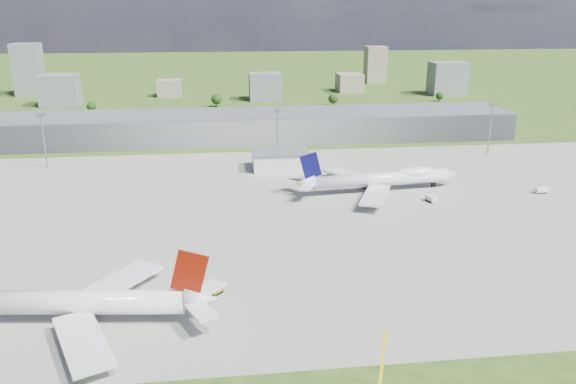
{
  "coord_description": "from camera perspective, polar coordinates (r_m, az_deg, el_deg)",
  "views": [
    {
      "loc": [
        -17.2,
        -154.01,
        72.56
      ],
      "look_at": [
        6.0,
        37.83,
        9.0
      ],
      "focal_mm": 35.0,
      "sensor_mm": 36.0,
      "label": 1
    }
  ],
  "objects": [
    {
      "name": "ground",
      "position": [
        313.02,
        -3.57,
        4.77
      ],
      "size": [
        1400.0,
        1400.0,
        0.0
      ],
      "primitive_type": "plane",
      "color": "#294716",
      "rests_on": "ground"
    },
    {
      "name": "apron",
      "position": [
        208.9,
        1.02,
        -2.11
      ],
      "size": [
        360.0,
        190.0,
        0.08
      ],
      "primitive_type": "cube",
      "color": "gray",
      "rests_on": "ground"
    },
    {
      "name": "terminal",
      "position": [
        326.03,
        -3.76,
        6.66
      ],
      "size": [
        300.0,
        42.0,
        15.0
      ],
      "primitive_type": "cube",
      "color": "gray",
      "rests_on": "ground"
    },
    {
      "name": "ops_building",
      "position": [
        264.5,
        -0.76,
        3.18
      ],
      "size": [
        26.0,
        16.0,
        8.0
      ],
      "primitive_type": "cube",
      "color": "silver",
      "rests_on": "ground"
    },
    {
      "name": "mast_west",
      "position": [
        286.76,
        -23.66,
        5.65
      ],
      "size": [
        3.5,
        2.0,
        25.9
      ],
      "color": "gray",
      "rests_on": "ground"
    },
    {
      "name": "mast_center",
      "position": [
        275.89,
        -1.11,
        6.74
      ],
      "size": [
        3.5,
        2.0,
        25.9
      ],
      "color": "gray",
      "rests_on": "ground"
    },
    {
      "name": "mast_east",
      "position": [
        306.92,
        19.94,
        6.83
      ],
      "size": [
        3.5,
        2.0,
        25.9
      ],
      "color": "gray",
      "rests_on": "ground"
    },
    {
      "name": "airliner_red_twin",
      "position": [
        146.23,
        -20.53,
        -10.54
      ],
      "size": [
        69.57,
        53.89,
        19.09
      ],
      "rotation": [
        0.0,
        0.0,
        3.03
      ],
      "color": "silver",
      "rests_on": "ground"
    },
    {
      "name": "airliner_blue_quad",
      "position": [
        235.09,
        9.51,
        1.28
      ],
      "size": [
        70.78,
        55.2,
        18.48
      ],
      "rotation": [
        0.0,
        0.0,
        0.11
      ],
      "color": "silver",
      "rests_on": "ground"
    },
    {
      "name": "tug_yellow",
      "position": [
        152.81,
        -7.19,
        -9.93
      ],
      "size": [
        3.56,
        3.56,
        1.63
      ],
      "rotation": [
        0.0,
        0.0,
        0.78
      ],
      "color": "#BC7A0B",
      "rests_on": "ground"
    },
    {
      "name": "van_white_near",
      "position": [
        226.93,
        14.31,
        -0.7
      ],
      "size": [
        3.41,
        5.2,
        2.46
      ],
      "rotation": [
        0.0,
        0.0,
        1.87
      ],
      "color": "white",
      "rests_on": "ground"
    },
    {
      "name": "van_white_far",
      "position": [
        252.57,
        24.34,
        0.15
      ],
      "size": [
        5.05,
        2.7,
        2.52
      ],
      "rotation": [
        0.0,
        0.0,
        0.07
      ],
      "color": "white",
      "rests_on": "ground"
    },
    {
      "name": "bldg_w",
      "position": [
        474.2,
        -22.16,
        9.55
      ],
      "size": [
        28.0,
        22.0,
        24.0
      ],
      "primitive_type": "cube",
      "color": "slate",
      "rests_on": "ground"
    },
    {
      "name": "bldg_cw",
      "position": [
        500.17,
        -11.94,
        10.29
      ],
      "size": [
        20.0,
        18.0,
        14.0
      ],
      "primitive_type": "cube",
      "color": "gray",
      "rests_on": "ground"
    },
    {
      "name": "bldg_c",
      "position": [
        469.55,
        -2.33,
        10.66
      ],
      "size": [
        26.0,
        20.0,
        22.0
      ],
      "primitive_type": "cube",
      "color": "slate",
      "rests_on": "ground"
    },
    {
      "name": "bldg_ce",
      "position": [
        521.47,
        6.26,
        10.99
      ],
      "size": [
        22.0,
        24.0,
        16.0
      ],
      "primitive_type": "cube",
      "color": "gray",
      "rests_on": "ground"
    },
    {
      "name": "bldg_e",
      "position": [
        516.72,
        15.89,
        11.02
      ],
      "size": [
        30.0,
        22.0,
        28.0
      ],
      "primitive_type": "cube",
      "color": "slate",
      "rests_on": "ground"
    },
    {
      "name": "bldg_tall_w",
      "position": [
        541.54,
        -24.86,
        11.21
      ],
      "size": [
        22.0,
        20.0,
        44.0
      ],
      "primitive_type": "cube",
      "color": "slate",
      "rests_on": "ground"
    },
    {
      "name": "bldg_tall_e",
      "position": [
        588.04,
        8.86,
        12.67
      ],
      "size": [
        20.0,
        18.0,
        36.0
      ],
      "primitive_type": "cube",
      "color": "gray",
      "rests_on": "ground"
    },
    {
      "name": "tree_w",
      "position": [
        434.47,
        -19.34,
        8.23
      ],
      "size": [
        6.75,
        6.75,
        8.25
      ],
      "color": "#382314",
      "rests_on": "ground"
    },
    {
      "name": "tree_c",
      "position": [
        439.11,
        -7.28,
        9.32
      ],
      "size": [
        8.1,
        8.1,
        9.9
      ],
      "color": "#382314",
      "rests_on": "ground"
    },
    {
      "name": "tree_e",
      "position": [
        442.88,
        4.6,
        9.44
      ],
      "size": [
        7.65,
        7.65,
        9.35
      ],
      "color": "#382314",
      "rests_on": "ground"
    },
    {
      "name": "tree_far_e",
      "position": [
        478.28,
        15.14,
        9.41
      ],
      "size": [
        6.3,
        6.3,
        7.7
      ],
      "color": "#382314",
      "rests_on": "ground"
    }
  ]
}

